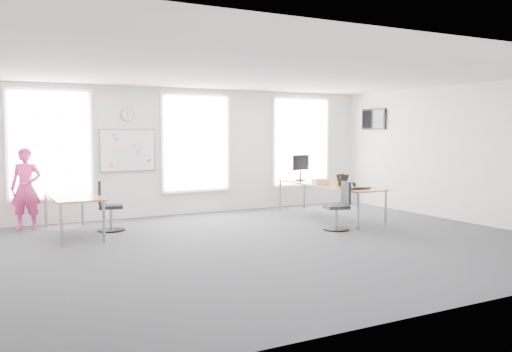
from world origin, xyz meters
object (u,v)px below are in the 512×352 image
desk_right (328,186)px  keyboard (358,189)px  chair_left (108,209)px  chair_right (339,209)px  headphones (352,185)px  monitor (301,165)px  desk_left (72,198)px  person (26,188)px

desk_right → keyboard: bearing=-95.2°
chair_left → keyboard: size_ratio=2.22×
desk_right → chair_left: (-4.85, 0.71, -0.28)m
chair_right → desk_right: bearing=167.9°
headphones → monitor: size_ratio=0.26×
desk_left → monitor: size_ratio=3.34×
headphones → person: bearing=146.0°
chair_left → keyboard: (4.74, -1.90, 0.34)m
chair_right → chair_left: (-4.12, 2.09, 0.02)m
chair_left → chair_right: bearing=-104.4°
chair_right → chair_left: size_ratio=0.96×
desk_left → desk_right: bearing=-6.5°
keyboard → headphones: 0.53m
desk_left → monitor: (5.51, 0.50, 0.45)m
desk_left → keyboard: 5.72m
person → monitor: (6.23, -0.56, 0.32)m
chair_right → person: bearing=-103.3°
desk_right → headphones: bearing=-80.5°
desk_left → keyboard: size_ratio=4.62×
person → keyboard: 6.78m
keyboard → monitor: size_ratio=0.72×
chair_left → keyboard: chair_left is taller
keyboard → monitor: monitor is taller
desk_right → person: (-6.25, 1.68, 0.11)m
desk_left → chair_right: size_ratio=2.17×
chair_left → keyboard: bearing=-99.3°
desk_right → chair_right: chair_right is taller
desk_right → desk_left: (-5.53, 0.63, -0.01)m
chair_right → person: 6.33m
chair_right → chair_left: chair_left is taller
desk_left → chair_left: chair_left is taller
desk_left → monitor: bearing=5.2°
chair_left → headphones: bearing=-93.4°
desk_right → keyboard: (-0.11, -1.19, 0.06)m
chair_right → headphones: (0.85, 0.67, 0.39)m
desk_right → monitor: monitor is taller
keyboard → monitor: 2.34m
desk_right → chair_right: size_ratio=3.26×
person → monitor: bearing=17.9°
desk_right → headphones: size_ratio=19.56×
monitor → desk_right: bearing=-104.5°
desk_left → chair_right: 5.21m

